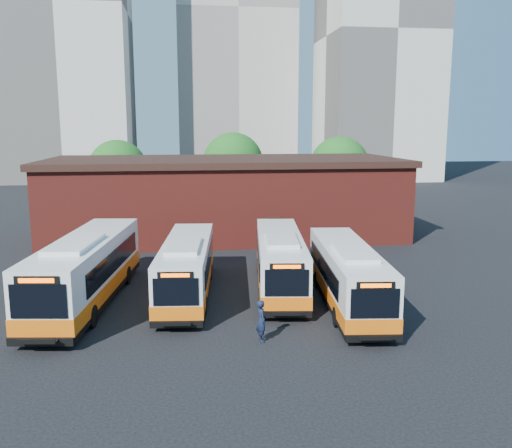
{
  "coord_description": "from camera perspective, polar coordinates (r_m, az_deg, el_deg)",
  "views": [
    {
      "loc": [
        -3.34,
        -24.72,
        8.93
      ],
      "look_at": [
        0.51,
        4.13,
        3.7
      ],
      "focal_mm": 38.0,
      "sensor_mm": 36.0,
      "label": 1
    }
  ],
  "objects": [
    {
      "name": "tower_center",
      "position": [
        113.24,
        -2.39,
        21.08
      ],
      "size": [
        22.0,
        20.0,
        61.2
      ],
      "color": "#B4ADA4",
      "rests_on": "ground"
    },
    {
      "name": "bus_mideast",
      "position": [
        30.38,
        2.53,
        -4.09
      ],
      "size": [
        3.75,
        11.81,
        3.17
      ],
      "rotation": [
        0.0,
        0.0,
        -0.12
      ],
      "color": "silver",
      "rests_on": "ground"
    },
    {
      "name": "depot_building",
      "position": [
        45.2,
        -3.31,
        2.97
      ],
      "size": [
        28.6,
        12.6,
        6.4
      ],
      "color": "maroon",
      "rests_on": "ground"
    },
    {
      "name": "bus_midwest",
      "position": [
        29.27,
        -7.28,
        -4.77
      ],
      "size": [
        3.39,
        11.57,
        3.11
      ],
      "rotation": [
        0.0,
        0.0,
        -0.09
      ],
      "color": "silver",
      "rests_on": "ground"
    },
    {
      "name": "tree_mid",
      "position": [
        59.09,
        -2.42,
        6.45
      ],
      "size": [
        6.56,
        6.56,
        8.36
      ],
      "color": "#382314",
      "rests_on": "ground"
    },
    {
      "name": "bus_east",
      "position": [
        27.91,
        9.61,
        -5.55
      ],
      "size": [
        3.49,
        11.68,
        3.14
      ],
      "rotation": [
        0.0,
        0.0,
        -0.1
      ],
      "color": "silver",
      "rests_on": "ground"
    },
    {
      "name": "tower_left",
      "position": [
        100.3,
        -19.46,
        20.51
      ],
      "size": [
        20.0,
        18.0,
        56.2
      ],
      "color": "beige",
      "rests_on": "ground"
    },
    {
      "name": "tree_east",
      "position": [
        58.21,
        8.77,
        6.04
      ],
      "size": [
        6.24,
        6.24,
        7.96
      ],
      "color": "#382314",
      "rests_on": "ground"
    },
    {
      "name": "ground",
      "position": [
        26.49,
        0.09,
        -9.51
      ],
      "size": [
        220.0,
        220.0,
        0.0
      ],
      "primitive_type": "plane",
      "color": "black"
    },
    {
      "name": "bus_west",
      "position": [
        29.04,
        -17.4,
        -4.88
      ],
      "size": [
        4.27,
        13.23,
        3.55
      ],
      "rotation": [
        0.0,
        0.0,
        -0.13
      ],
      "color": "silver",
      "rests_on": "ground"
    },
    {
      "name": "transit_worker",
      "position": [
        23.08,
        0.59,
        -10.17
      ],
      "size": [
        0.5,
        0.7,
        1.8
      ],
      "primitive_type": "imported",
      "rotation": [
        0.0,
        0.0,
        1.67
      ],
      "color": "#111932",
      "rests_on": "ground"
    },
    {
      "name": "tower_right",
      "position": [
        99.73,
        12.71,
        18.84
      ],
      "size": [
        18.0,
        18.0,
        49.2
      ],
      "color": "beige",
      "rests_on": "ground"
    },
    {
      "name": "tree_west",
      "position": [
        57.27,
        -14.33,
        5.59
      ],
      "size": [
        6.0,
        6.0,
        7.65
      ],
      "color": "#382314",
      "rests_on": "ground"
    }
  ]
}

